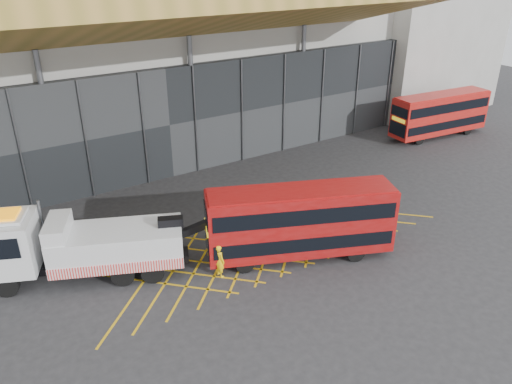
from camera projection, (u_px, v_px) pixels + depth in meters
ground_plane at (226, 253)px, 27.85m from camera, size 120.00×120.00×0.00m
road_markings at (261, 241)px, 29.02m from camera, size 21.56×7.16×0.01m
construction_building at (126, 40)px, 38.77m from camera, size 55.00×23.97×18.00m
east_building at (416, 7)px, 51.24m from camera, size 15.00×12.00×20.00m
recovery_truck at (78, 245)px, 25.09m from camera, size 11.16×6.45×4.02m
bus_towed at (300, 220)px, 26.61m from camera, size 10.09×6.01×4.07m
bus_second at (440, 113)px, 44.56m from camera, size 9.80×3.23×3.91m
worker at (220, 261)px, 25.52m from camera, size 0.51×0.72×1.85m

